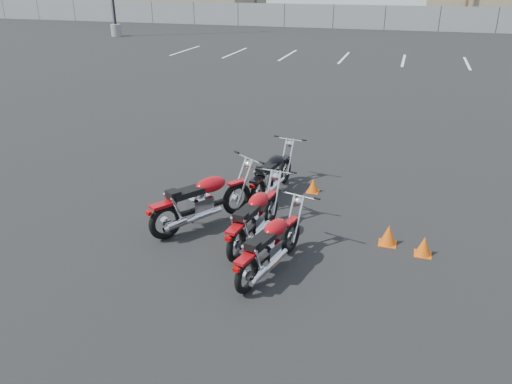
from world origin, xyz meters
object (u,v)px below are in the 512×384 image
(motorcycle_third_red, at_px, (270,246))
(motorcycle_front_red, at_px, (202,201))
(motorcycle_rear_red, at_px, (255,218))
(motorcycle_second_black, at_px, (272,174))

(motorcycle_third_red, bearing_deg, motorcycle_front_red, 145.35)
(motorcycle_third_red, distance_m, motorcycle_rear_red, 0.90)
(motorcycle_rear_red, bearing_deg, motorcycle_third_red, -58.10)
(motorcycle_third_red, xyz_separation_m, motorcycle_rear_red, (-0.48, 0.77, 0.02))
(motorcycle_second_black, relative_size, motorcycle_third_red, 1.01)
(motorcycle_front_red, relative_size, motorcycle_second_black, 1.07)
(motorcycle_front_red, distance_m, motorcycle_rear_red, 1.04)
(motorcycle_third_red, relative_size, motorcycle_rear_red, 0.96)
(motorcycle_second_black, height_order, motorcycle_third_red, motorcycle_second_black)
(motorcycle_front_red, bearing_deg, motorcycle_rear_red, -14.47)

